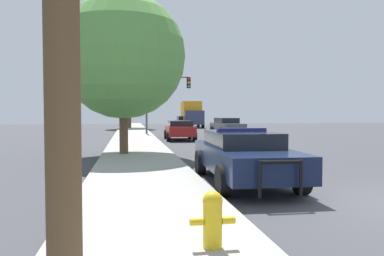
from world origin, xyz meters
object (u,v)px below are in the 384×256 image
Objects in this scene: police_car at (243,155)px; tree_sidewalk_near at (123,56)px; traffic_light at (165,92)px; car_background_distant at (184,121)px; box_truck at (191,114)px; car_background_midblock at (180,130)px; car_background_oncoming at (227,126)px; tree_sidewalk_far at (129,83)px; fire_hydrant at (213,217)px.

tree_sidewalk_near is (-3.18, 6.44, 3.43)m from police_car.
car_background_distant is (3.94, 16.32, -2.78)m from traffic_light.
box_truck is at bearing -95.86° from police_car.
traffic_light reaches higher than car_background_distant.
car_background_distant is at bearing 82.85° from car_background_midblock.
tree_sidewalk_far reaches higher than car_background_oncoming.
car_background_midblock is 0.62× the size of tree_sidewalk_near.
car_background_midblock is (2.34, 20.27, 0.19)m from fire_hydrant.
traffic_light reaches higher than car_background_midblock.
box_truck is 1.15× the size of tree_sidewalk_near.
car_background_oncoming is (4.90, -1.25, -2.76)m from traffic_light.
police_car is 21.26m from traffic_light.
car_background_midblock is 0.90× the size of car_background_oncoming.
fire_hydrant is 0.16× the size of car_background_oncoming.
traffic_light is 0.72× the size of tree_sidewalk_near.
car_background_distant is at bearing -5.07° from box_truck.
car_background_midblock is at bearing 82.21° from box_truck.
tree_sidewalk_far reaches higher than fire_hydrant.
car_background_distant is at bearing 76.42° from traffic_light.
fire_hydrant is 0.09× the size of tree_sidewalk_far.
fire_hydrant is 11.94m from tree_sidewalk_near.
tree_sidewalk_near reaches higher than traffic_light.
car_background_oncoming is at bearing -86.15° from car_background_distant.
box_truck is (4.87, 37.25, 0.96)m from police_car.
car_background_distant is at bearing 82.14° from fire_hydrant.
police_car is at bearing 86.30° from box_truck.
tree_sidewalk_far reaches higher than car_background_distant.
box_truck reaches higher than fire_hydrant.
police_car is at bearing -89.90° from traffic_light.
car_background_distant reaches higher than fire_hydrant.
tree_sidewalk_far is at bearing 89.37° from tree_sidewalk_near.
box_truck is (6.80, 42.10, 1.19)m from fire_hydrant.
tree_sidewalk_near is at bearing 56.14° from car_background_oncoming.
fire_hydrant is 0.15× the size of traffic_light.
fire_hydrant is at bearing 71.74° from car_background_oncoming.
car_background_oncoming reaches higher than fire_hydrant.
police_car is 37.61m from car_background_distant.
car_background_oncoming is at bearing 74.61° from fire_hydrant.
fire_hydrant is 0.11× the size of tree_sidewalk_near.
car_background_distant is 1.37m from box_truck.
tree_sidewalk_near reaches higher than car_background_midblock.
car_background_midblock reaches higher than fire_hydrant.
car_background_distant is 1.02× the size of car_background_midblock.
car_background_midblock is 6.27m from car_background_oncoming.
tree_sidewalk_near is at bearing 96.31° from fire_hydrant.
fire_hydrant is 42.65m from car_background_distant.
tree_sidewalk_near is (-8.05, -13.39, 3.41)m from car_background_oncoming.
traffic_light is at bearing -88.32° from police_car.
car_background_distant is 0.54× the size of tree_sidewalk_far.
car_background_oncoming is 17.45m from box_truck.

